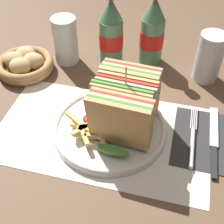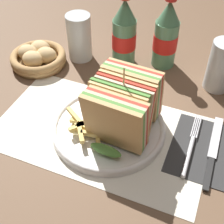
{
  "view_description": "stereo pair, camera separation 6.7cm",
  "coord_description": "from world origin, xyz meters",
  "px_view_note": "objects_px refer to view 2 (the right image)",
  "views": [
    {
      "loc": [
        0.09,
        -0.46,
        0.51
      ],
      "look_at": [
        -0.03,
        0.0,
        0.04
      ],
      "focal_mm": 50.0,
      "sensor_mm": 36.0,
      "label": 1
    },
    {
      "loc": [
        0.16,
        -0.44,
        0.51
      ],
      "look_at": [
        -0.03,
        0.0,
        0.04
      ],
      "focal_mm": 50.0,
      "sensor_mm": 36.0,
      "label": 2
    }
  ],
  "objects_px": {
    "plate_main": "(109,128)",
    "knife": "(213,151)",
    "fork": "(190,149)",
    "glass_far": "(80,40)",
    "coke_bottle_far": "(166,36)",
    "glass_near": "(221,66)",
    "club_sandwich": "(123,108)",
    "bread_basket": "(38,57)",
    "coke_bottle_near": "(124,34)"
  },
  "relations": [
    {
      "from": "fork",
      "to": "glass_near",
      "type": "relative_size",
      "value": 1.39
    },
    {
      "from": "club_sandwich",
      "to": "coke_bottle_near",
      "type": "relative_size",
      "value": 0.89
    },
    {
      "from": "coke_bottle_near",
      "to": "bread_basket",
      "type": "xyz_separation_m",
      "value": [
        -0.21,
        -0.1,
        -0.07
      ]
    },
    {
      "from": "plate_main",
      "to": "club_sandwich",
      "type": "relative_size",
      "value": 1.37
    },
    {
      "from": "knife",
      "to": "bread_basket",
      "type": "bearing_deg",
      "value": 163.79
    },
    {
      "from": "plate_main",
      "to": "coke_bottle_near",
      "type": "distance_m",
      "value": 0.28
    },
    {
      "from": "fork",
      "to": "coke_bottle_near",
      "type": "height_order",
      "value": "coke_bottle_near"
    },
    {
      "from": "coke_bottle_near",
      "to": "bread_basket",
      "type": "height_order",
      "value": "coke_bottle_near"
    },
    {
      "from": "club_sandwich",
      "to": "coke_bottle_near",
      "type": "xyz_separation_m",
      "value": [
        -0.09,
        0.25,
        0.01
      ]
    },
    {
      "from": "fork",
      "to": "glass_far",
      "type": "relative_size",
      "value": 1.39
    },
    {
      "from": "plate_main",
      "to": "fork",
      "type": "height_order",
      "value": "plate_main"
    },
    {
      "from": "glass_far",
      "to": "glass_near",
      "type": "bearing_deg",
      "value": 1.87
    },
    {
      "from": "fork",
      "to": "glass_far",
      "type": "height_order",
      "value": "glass_far"
    },
    {
      "from": "glass_far",
      "to": "bread_basket",
      "type": "bearing_deg",
      "value": -140.89
    },
    {
      "from": "knife",
      "to": "glass_far",
      "type": "distance_m",
      "value": 0.46
    },
    {
      "from": "club_sandwich",
      "to": "glass_near",
      "type": "bearing_deg",
      "value": 55.96
    },
    {
      "from": "club_sandwich",
      "to": "coke_bottle_near",
      "type": "distance_m",
      "value": 0.27
    },
    {
      "from": "plate_main",
      "to": "knife",
      "type": "relative_size",
      "value": 1.23
    },
    {
      "from": "coke_bottle_far",
      "to": "glass_far",
      "type": "distance_m",
      "value": 0.23
    },
    {
      "from": "knife",
      "to": "bread_basket",
      "type": "distance_m",
      "value": 0.52
    },
    {
      "from": "club_sandwich",
      "to": "bread_basket",
      "type": "bearing_deg",
      "value": 153.29
    },
    {
      "from": "club_sandwich",
      "to": "knife",
      "type": "xyz_separation_m",
      "value": [
        0.19,
        0.02,
        -0.07
      ]
    },
    {
      "from": "coke_bottle_near",
      "to": "glass_near",
      "type": "height_order",
      "value": "coke_bottle_near"
    },
    {
      "from": "bread_basket",
      "to": "knife",
      "type": "bearing_deg",
      "value": -15.15
    },
    {
      "from": "glass_near",
      "to": "bread_basket",
      "type": "bearing_deg",
      "value": -169.48
    },
    {
      "from": "fork",
      "to": "coke_bottle_near",
      "type": "bearing_deg",
      "value": 133.03
    },
    {
      "from": "club_sandwich",
      "to": "glass_far",
      "type": "xyz_separation_m",
      "value": [
        -0.21,
        0.23,
        -0.02
      ]
    },
    {
      "from": "glass_near",
      "to": "bread_basket",
      "type": "relative_size",
      "value": 0.85
    },
    {
      "from": "club_sandwich",
      "to": "coke_bottle_far",
      "type": "bearing_deg",
      "value": 87.96
    },
    {
      "from": "coke_bottle_far",
      "to": "club_sandwich",
      "type": "bearing_deg",
      "value": -92.04
    },
    {
      "from": "fork",
      "to": "coke_bottle_far",
      "type": "bearing_deg",
      "value": 114.9
    },
    {
      "from": "coke_bottle_far",
      "to": "glass_near",
      "type": "height_order",
      "value": "coke_bottle_far"
    },
    {
      "from": "coke_bottle_far",
      "to": "plate_main",
      "type": "bearing_deg",
      "value": -98.08
    },
    {
      "from": "bread_basket",
      "to": "coke_bottle_near",
      "type": "bearing_deg",
      "value": 24.97
    },
    {
      "from": "coke_bottle_far",
      "to": "glass_near",
      "type": "distance_m",
      "value": 0.16
    },
    {
      "from": "club_sandwich",
      "to": "glass_near",
      "type": "height_order",
      "value": "club_sandwich"
    },
    {
      "from": "club_sandwich",
      "to": "bread_basket",
      "type": "xyz_separation_m",
      "value": [
        -0.31,
        0.15,
        -0.06
      ]
    },
    {
      "from": "glass_far",
      "to": "bread_basket",
      "type": "xyz_separation_m",
      "value": [
        -0.09,
        -0.07,
        -0.03
      ]
    },
    {
      "from": "plate_main",
      "to": "bread_basket",
      "type": "xyz_separation_m",
      "value": [
        -0.28,
        0.16,
        0.01
      ]
    },
    {
      "from": "plate_main",
      "to": "bread_basket",
      "type": "distance_m",
      "value": 0.32
    },
    {
      "from": "coke_bottle_near",
      "to": "glass_near",
      "type": "xyz_separation_m",
      "value": [
        0.26,
        -0.01,
        -0.02
      ]
    },
    {
      "from": "coke_bottle_far",
      "to": "glass_near",
      "type": "relative_size",
      "value": 1.59
    },
    {
      "from": "coke_bottle_far",
      "to": "bread_basket",
      "type": "xyz_separation_m",
      "value": [
        -0.32,
        -0.13,
        -0.07
      ]
    },
    {
      "from": "fork",
      "to": "bread_basket",
      "type": "xyz_separation_m",
      "value": [
        -0.45,
        0.15,
        0.01
      ]
    },
    {
      "from": "bread_basket",
      "to": "glass_far",
      "type": "bearing_deg",
      "value": 39.11
    },
    {
      "from": "club_sandwich",
      "to": "glass_far",
      "type": "relative_size",
      "value": 1.41
    },
    {
      "from": "club_sandwich",
      "to": "bread_basket",
      "type": "distance_m",
      "value": 0.35
    },
    {
      "from": "coke_bottle_near",
      "to": "bread_basket",
      "type": "bearing_deg",
      "value": -155.03
    },
    {
      "from": "glass_near",
      "to": "glass_far",
      "type": "distance_m",
      "value": 0.38
    },
    {
      "from": "plate_main",
      "to": "bread_basket",
      "type": "relative_size",
      "value": 1.64
    }
  ]
}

